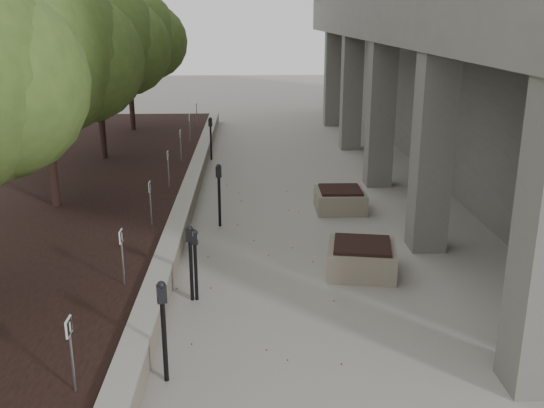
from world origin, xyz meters
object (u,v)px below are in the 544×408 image
object	(u,v)px
parking_meter_4	(219,195)
planter_front	(362,258)
crabapple_tree_3	(44,88)
parking_meter_3	(191,263)
parking_meter_2	(196,265)
crabapple_tree_4	(97,69)
parking_meter_1	(164,332)
planter_back	(340,199)
parking_meter_5	(211,139)
crabapple_tree_5	(129,58)

from	to	relation	value
parking_meter_4	planter_front	distance (m)	3.96
planter_front	crabapple_tree_3	bearing A→B (deg)	154.04
parking_meter_3	parking_meter_2	bearing A→B (deg)	20.27
crabapple_tree_4	parking_meter_1	distance (m)	12.42
parking_meter_3	parking_meter_1	bearing A→B (deg)	-81.66
crabapple_tree_4	parking_meter_3	size ratio (longest dim) A/B	4.02
crabapple_tree_4	planter_back	bearing A→B (deg)	-32.78
parking_meter_3	planter_front	size ratio (longest dim) A/B	1.08
parking_meter_1	parking_meter_3	distance (m)	2.41
crabapple_tree_3	parking_meter_2	bearing A→B (deg)	-49.84
parking_meter_1	parking_meter_5	world-z (taller)	parking_meter_1
parking_meter_4	parking_meter_5	size ratio (longest dim) A/B	1.02
parking_meter_2	crabapple_tree_5	bearing A→B (deg)	113.06
parking_meter_2	parking_meter_4	world-z (taller)	parking_meter_4
crabapple_tree_4	parking_meter_2	xyz separation A→B (m)	(3.61, -9.28, -2.48)
crabapple_tree_4	planter_front	world-z (taller)	crabapple_tree_4
crabapple_tree_4	parking_meter_2	bearing A→B (deg)	-68.73
crabapple_tree_5	parking_meter_4	xyz separation A→B (m)	(3.84, -10.46, -2.38)
crabapple_tree_3	planter_front	distance (m)	7.90
parking_meter_1	planter_front	xyz separation A→B (m)	(3.23, 3.47, -0.43)
crabapple_tree_3	parking_meter_3	xyz separation A→B (m)	(3.54, -4.30, -2.44)
crabapple_tree_5	parking_meter_5	size ratio (longest dim) A/B	3.77
planter_back	parking_meter_1	bearing A→B (deg)	-114.74
crabapple_tree_4	planter_front	bearing A→B (deg)	-51.12
planter_back	parking_meter_2	bearing A→B (deg)	-122.83
planter_front	parking_meter_2	bearing A→B (deg)	-160.78
parking_meter_4	planter_front	xyz separation A→B (m)	(2.80, -2.77, -0.44)
planter_back	crabapple_tree_3	bearing A→B (deg)	-174.69
crabapple_tree_3	parking_meter_5	bearing A→B (deg)	62.92
crabapple_tree_4	planter_back	size ratio (longest dim) A/B	4.51
planter_back	parking_meter_3	bearing A→B (deg)	-123.40
parking_meter_1	parking_meter_2	bearing A→B (deg)	68.78
crabapple_tree_4	crabapple_tree_5	xyz separation A→B (m)	(0.00, 5.00, 0.00)
crabapple_tree_4	planter_front	xyz separation A→B (m)	(6.64, -8.23, -2.83)
crabapple_tree_4	planter_back	distance (m)	8.56
crabapple_tree_3	parking_meter_5	world-z (taller)	crabapple_tree_3
crabapple_tree_3	parking_meter_4	xyz separation A→B (m)	(3.84, -0.46, -2.38)
crabapple_tree_3	planter_back	world-z (taller)	crabapple_tree_3
parking_meter_1	crabapple_tree_5	bearing A→B (deg)	85.24
parking_meter_5	planter_back	size ratio (longest dim) A/B	1.20
crabapple_tree_3	crabapple_tree_5	world-z (taller)	same
planter_front	planter_back	distance (m)	3.86
crabapple_tree_3	parking_meter_1	bearing A→B (deg)	-63.08
parking_meter_1	parking_meter_5	xyz separation A→B (m)	(-0.16, 13.06, -0.00)
parking_meter_1	parking_meter_4	distance (m)	6.26
parking_meter_1	planter_front	size ratio (longest dim) A/B	1.15
parking_meter_5	planter_back	world-z (taller)	parking_meter_5
crabapple_tree_3	crabapple_tree_4	size ratio (longest dim) A/B	1.00
parking_meter_3	parking_meter_4	bearing A→B (deg)	96.97
parking_meter_2	planter_front	bearing A→B (deg)	28.08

